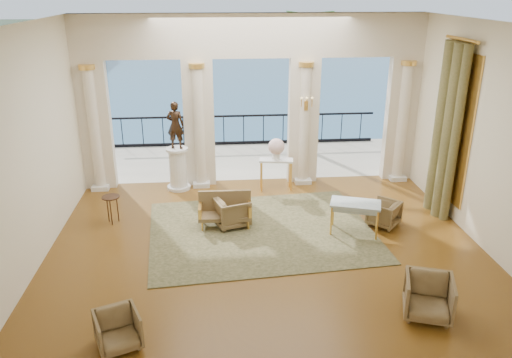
{
  "coord_description": "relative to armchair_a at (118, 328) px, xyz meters",
  "views": [
    {
      "loc": [
        -1.01,
        -9.12,
        5.13
      ],
      "look_at": [
        -0.17,
        0.6,
        1.34
      ],
      "focal_mm": 35.0,
      "sensor_mm": 36.0,
      "label": 1
    }
  ],
  "objects": [
    {
      "name": "console_table",
      "position": [
        3.15,
        6.04,
        0.37
      ],
      "size": [
        0.92,
        0.47,
        0.84
      ],
      "rotation": [
        0.0,
        0.0,
        -0.14
      ],
      "color": "silver",
      "rests_on": "ground"
    },
    {
      "name": "armchair_a",
      "position": [
        0.0,
        0.0,
        0.0
      ],
      "size": [
        0.8,
        0.78,
        0.65
      ],
      "primitive_type": "imported",
      "rotation": [
        0.0,
        0.0,
        0.38
      ],
      "color": "#3F2D17",
      "rests_on": "ground"
    },
    {
      "name": "armchair_d",
      "position": [
        1.88,
        3.97,
        0.04
      ],
      "size": [
        0.86,
        0.88,
        0.73
      ],
      "primitive_type": "imported",
      "rotation": [
        0.0,
        0.0,
        1.89
      ],
      "color": "#3F2D17",
      "rests_on": "ground"
    },
    {
      "name": "floor",
      "position": [
        2.55,
        2.8,
        -0.32
      ],
      "size": [
        9.0,
        9.0,
        0.0
      ],
      "primitive_type": "plane",
      "color": "#4C2A10",
      "rests_on": "ground"
    },
    {
      "name": "statue",
      "position": [
        0.54,
        6.3,
        1.44
      ],
      "size": [
        0.51,
        0.39,
        1.24
      ],
      "primitive_type": "imported",
      "rotation": [
        0.0,
        0.0,
        2.93
      ],
      "color": "black",
      "rests_on": "pedestal"
    },
    {
      "name": "palm_tree",
      "position": [
        4.55,
        9.4,
        3.77
      ],
      "size": [
        2.0,
        2.0,
        4.5
      ],
      "color": "#4C3823",
      "rests_on": "terrace"
    },
    {
      "name": "pedestal",
      "position": [
        0.54,
        6.3,
        0.23
      ],
      "size": [
        0.62,
        0.62,
        1.14
      ],
      "color": "silver",
      "rests_on": "ground"
    },
    {
      "name": "curtain",
      "position": [
        6.83,
        4.3,
        1.7
      ],
      "size": [
        0.33,
        1.4,
        4.09
      ],
      "color": "brown",
      "rests_on": "ground"
    },
    {
      "name": "urn",
      "position": [
        3.15,
        6.04,
        0.84
      ],
      "size": [
        0.43,
        0.43,
        0.57
      ],
      "color": "white",
      "rests_on": "console_table"
    },
    {
      "name": "settee",
      "position": [
        1.73,
        3.98,
        0.07
      ],
      "size": [
        1.21,
        0.54,
        0.79
      ],
      "rotation": [
        0.0,
        0.0,
        -0.02
      ],
      "color": "#3F2D17",
      "rests_on": "ground"
    },
    {
      "name": "armchair_b",
      "position": [
        4.96,
        0.33,
        0.07
      ],
      "size": [
        0.95,
        0.92,
        0.78
      ],
      "primitive_type": "imported",
      "rotation": [
        0.0,
        0.0,
        -0.33
      ],
      "color": "#3F2D17",
      "rests_on": "ground"
    },
    {
      "name": "rug",
      "position": [
        2.52,
        3.6,
        -0.31
      ],
      "size": [
        5.2,
        4.21,
        0.02
      ],
      "primitive_type": "cube",
      "rotation": [
        0.0,
        0.0,
        0.09
      ],
      "color": "#30381E",
      "rests_on": "ground"
    },
    {
      "name": "headland",
      "position": [
        -27.45,
        72.8,
        -3.32
      ],
      "size": [
        22.0,
        18.0,
        6.0
      ],
      "primitive_type": "cube",
      "color": "black",
      "rests_on": "sea"
    },
    {
      "name": "room_walls",
      "position": [
        2.55,
        1.68,
        2.56
      ],
      "size": [
        9.0,
        9.0,
        9.0
      ],
      "color": "white",
      "rests_on": "ground"
    },
    {
      "name": "sea",
      "position": [
        2.55,
        62.8,
        -6.32
      ],
      "size": [
        160.0,
        160.0,
        0.0
      ],
      "primitive_type": "plane",
      "color": "teal",
      "rests_on": "ground"
    },
    {
      "name": "side_table",
      "position": [
        -0.85,
        4.34,
        0.24
      ],
      "size": [
        0.4,
        0.4,
        0.66
      ],
      "color": "black",
      "rests_on": "ground"
    },
    {
      "name": "wall_sconce",
      "position": [
        3.95,
        6.31,
        1.9
      ],
      "size": [
        0.3,
        0.11,
        0.33
      ],
      "color": "#ECB14D",
      "rests_on": "arcade"
    },
    {
      "name": "terrace",
      "position": [
        2.55,
        8.6,
        -0.37
      ],
      "size": [
        10.0,
        3.6,
        0.1
      ],
      "primitive_type": "cube",
      "color": "#B1A592",
      "rests_on": "ground"
    },
    {
      "name": "armchair_c",
      "position": [
        5.33,
        3.68,
        -0.0
      ],
      "size": [
        0.85,
        0.85,
        0.64
      ],
      "primitive_type": "imported",
      "rotation": [
        0.0,
        0.0,
        -2.31
      ],
      "color": "#3F2D17",
      "rests_on": "ground"
    },
    {
      "name": "window_frame",
      "position": [
        7.02,
        4.3,
        1.78
      ],
      "size": [
        0.04,
        1.6,
        3.4
      ],
      "primitive_type": "cube",
      "color": "#ECB14D",
      "rests_on": "room_walls"
    },
    {
      "name": "arcade",
      "position": [
        2.55,
        6.62,
        2.26
      ],
      "size": [
        9.0,
        0.56,
        4.5
      ],
      "color": "beige",
      "rests_on": "ground"
    },
    {
      "name": "balustrade",
      "position": [
        2.55,
        10.2,
        0.09
      ],
      "size": [
        9.0,
        0.06,
        1.03
      ],
      "color": "black",
      "rests_on": "terrace"
    },
    {
      "name": "game_table",
      "position": [
        4.55,
        3.35,
        0.33
      ],
      "size": [
        1.2,
        0.89,
        0.73
      ],
      "rotation": [
        0.0,
        0.0,
        -0.32
      ],
      "color": "#90A9B6",
      "rests_on": "ground"
    }
  ]
}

